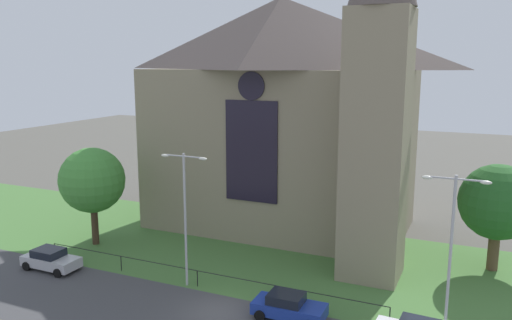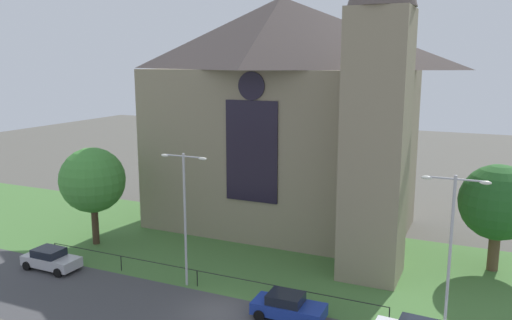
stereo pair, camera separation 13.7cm
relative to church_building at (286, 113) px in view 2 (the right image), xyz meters
The scene contains 10 objects.
ground 12.33m from the church_building, 71.44° to the right, with size 160.00×160.00×0.00m, color #56544C.
grass_verge 13.48m from the church_building, 75.62° to the right, with size 120.00×20.00×0.01m, color #477538.
church_building is the anchor object (origin of this frame).
iron_railing 16.80m from the church_building, 93.17° to the right, with size 25.07×0.07×1.13m.
tree_right_far 18.01m from the church_building, ahead, with size 5.33×5.33×7.66m.
tree_left_near 16.97m from the church_building, 140.51° to the right, with size 5.22×5.22×7.94m.
streetlamp_near 14.89m from the church_building, 96.18° to the right, with size 3.37×0.26×8.92m.
streetlamp_far 20.83m from the church_building, 43.79° to the right, with size 3.37×0.26×8.98m.
parked_car_silver 21.89m from the church_building, 126.80° to the right, with size 4.20×2.02×1.51m.
parked_car_blue 19.27m from the church_building, 68.08° to the right, with size 4.24×2.11×1.51m.
Camera 2 is at (13.87, -24.98, 14.64)m, focal length 36.23 mm.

